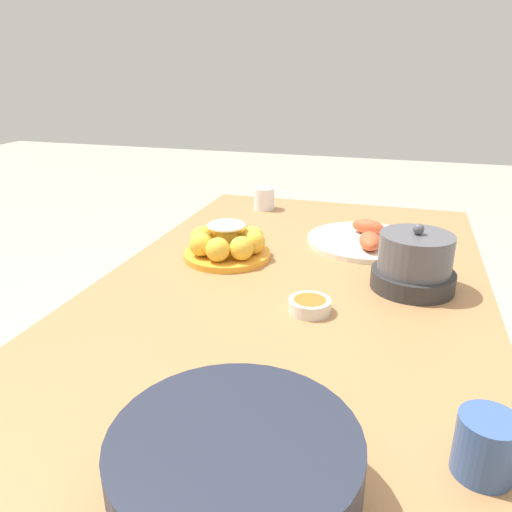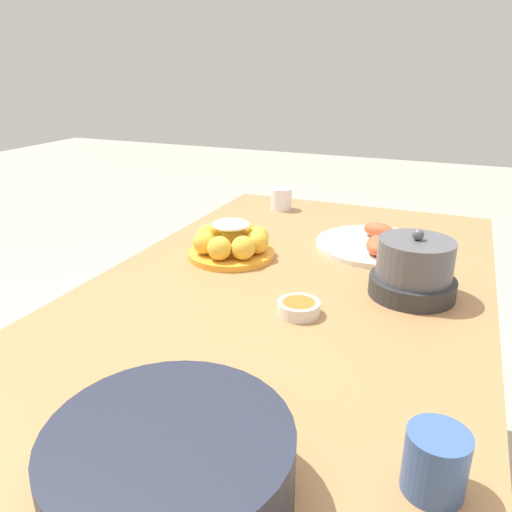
# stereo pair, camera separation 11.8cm
# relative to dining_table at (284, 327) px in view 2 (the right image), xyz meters

# --- Properties ---
(dining_table) EXTENTS (1.51, 0.86, 0.76)m
(dining_table) POSITION_rel_dining_table_xyz_m (0.00, 0.00, 0.00)
(dining_table) COLOR #A87547
(dining_table) RESTS_ON ground_plane
(cake_plate) EXTENTS (0.22, 0.22, 0.10)m
(cake_plate) POSITION_rel_dining_table_xyz_m (-0.14, -0.19, 0.13)
(cake_plate) COLOR gold
(cake_plate) RESTS_ON dining_table
(serving_bowl) EXTENTS (0.28, 0.28, 0.10)m
(serving_bowl) POSITION_rel_dining_table_xyz_m (0.58, 0.07, 0.15)
(serving_bowl) COLOR #232838
(serving_bowl) RESTS_ON dining_table
(sauce_bowl) EXTENTS (0.08, 0.08, 0.03)m
(sauce_bowl) POSITION_rel_dining_table_xyz_m (0.10, 0.06, 0.11)
(sauce_bowl) COLOR silver
(sauce_bowl) RESTS_ON dining_table
(seafood_platter) EXTENTS (0.32, 0.32, 0.06)m
(seafood_platter) POSITION_rel_dining_table_xyz_m (-0.34, 0.14, 0.11)
(seafood_platter) COLOR silver
(seafood_platter) RESTS_ON dining_table
(cup_near) EXTENTS (0.07, 0.07, 0.07)m
(cup_near) POSITION_rel_dining_table_xyz_m (-0.60, -0.23, 0.13)
(cup_near) COLOR white
(cup_near) RESTS_ON dining_table
(cup_far) EXTENTS (0.07, 0.07, 0.08)m
(cup_far) POSITION_rel_dining_table_xyz_m (0.45, 0.34, 0.13)
(cup_far) COLOR #38568E
(cup_far) RESTS_ON dining_table
(warming_pot) EXTENTS (0.18, 0.18, 0.15)m
(warming_pot) POSITION_rel_dining_table_xyz_m (-0.08, 0.26, 0.15)
(warming_pot) COLOR #2D2D2D
(warming_pot) RESTS_ON dining_table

